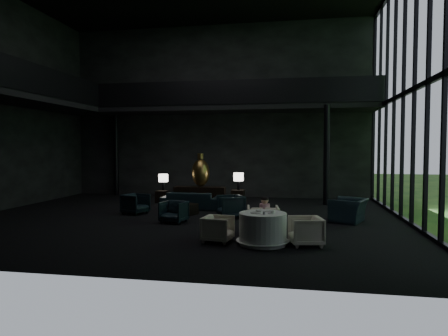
% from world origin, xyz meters
% --- Properties ---
extents(floor, '(14.00, 12.00, 0.02)m').
position_xyz_m(floor, '(0.00, 0.00, 0.00)').
color(floor, black).
rests_on(floor, ground).
extents(wall_back, '(14.00, 0.04, 8.00)m').
position_xyz_m(wall_back, '(0.00, 6.00, 4.00)').
color(wall_back, black).
rests_on(wall_back, ground).
extents(wall_front, '(14.00, 0.04, 8.00)m').
position_xyz_m(wall_front, '(0.00, -6.00, 4.00)').
color(wall_front, black).
rests_on(wall_front, ground).
extents(curtain_wall, '(0.20, 12.00, 8.00)m').
position_xyz_m(curtain_wall, '(6.95, 0.00, 4.00)').
color(curtain_wall, black).
rests_on(curtain_wall, ground).
extents(mezzanine_left, '(2.00, 12.00, 0.25)m').
position_xyz_m(mezzanine_left, '(-6.00, 0.00, 4.00)').
color(mezzanine_left, black).
rests_on(mezzanine_left, wall_left).
extents(mezzanine_back, '(12.00, 2.00, 0.25)m').
position_xyz_m(mezzanine_back, '(1.00, 5.00, 4.00)').
color(mezzanine_back, black).
rests_on(mezzanine_back, wall_back).
extents(railing_left, '(0.06, 12.00, 1.00)m').
position_xyz_m(railing_left, '(-5.00, 0.00, 4.60)').
color(railing_left, black).
rests_on(railing_left, mezzanine_left).
extents(railing_back, '(12.00, 0.06, 1.00)m').
position_xyz_m(railing_back, '(1.00, 4.00, 4.60)').
color(railing_back, black).
rests_on(railing_back, mezzanine_back).
extents(column_nw, '(0.24, 0.24, 4.00)m').
position_xyz_m(column_nw, '(-5.00, 5.70, 2.00)').
color(column_nw, black).
rests_on(column_nw, floor).
extents(column_ne, '(0.24, 0.24, 4.00)m').
position_xyz_m(column_ne, '(4.80, 4.00, 2.00)').
color(column_ne, black).
rests_on(column_ne, floor).
extents(console, '(2.13, 0.48, 0.68)m').
position_xyz_m(console, '(-0.32, 3.58, 0.34)').
color(console, black).
rests_on(console, floor).
extents(bronze_urn, '(0.74, 0.74, 1.38)m').
position_xyz_m(bronze_urn, '(-0.32, 3.74, 1.26)').
color(bronze_urn, olive).
rests_on(bronze_urn, console).
extents(side_table_left, '(0.45, 0.45, 0.50)m').
position_xyz_m(side_table_left, '(-1.92, 3.46, 0.25)').
color(side_table_left, black).
rests_on(side_table_left, floor).
extents(table_lamp_left, '(0.41, 0.41, 0.68)m').
position_xyz_m(table_lamp_left, '(-1.92, 3.65, 0.99)').
color(table_lamp_left, black).
rests_on(table_lamp_left, side_table_left).
extents(side_table_right, '(0.52, 0.52, 0.57)m').
position_xyz_m(side_table_right, '(1.28, 3.60, 0.29)').
color(side_table_right, black).
rests_on(side_table_right, floor).
extents(table_lamp_right, '(0.41, 0.41, 0.69)m').
position_xyz_m(table_lamp_right, '(1.28, 3.72, 1.07)').
color(table_lamp_right, black).
rests_on(table_lamp_right, side_table_right).
extents(sofa, '(2.33, 0.70, 0.91)m').
position_xyz_m(sofa, '(-0.26, 1.97, 0.46)').
color(sofa, black).
rests_on(sofa, floor).
extents(lounge_armchair_west, '(0.89, 0.92, 0.75)m').
position_xyz_m(lounge_armchair_west, '(-1.87, 0.55, 0.38)').
color(lounge_armchair_west, black).
rests_on(lounge_armchair_west, floor).
extents(lounge_armchair_east, '(1.05, 1.08, 0.85)m').
position_xyz_m(lounge_armchair_east, '(1.49, 0.38, 0.43)').
color(lounge_armchair_east, black).
rests_on(lounge_armchair_east, floor).
extents(lounge_armchair_south, '(0.77, 0.73, 0.68)m').
position_xyz_m(lounge_armchair_south, '(-0.08, -0.79, 0.34)').
color(lounge_armchair_south, black).
rests_on(lounge_armchair_south, floor).
extents(window_armchair, '(1.14, 1.35, 1.00)m').
position_xyz_m(window_armchair, '(5.20, 0.26, 0.50)').
color(window_armchair, black).
rests_on(window_armchair, floor).
extents(coffee_table, '(1.08, 1.08, 0.37)m').
position_xyz_m(coffee_table, '(-0.25, 0.67, 0.18)').
color(coffee_table, black).
rests_on(coffee_table, floor).
extents(dining_table, '(1.27, 1.27, 0.75)m').
position_xyz_m(dining_table, '(2.82, -3.07, 0.33)').
color(dining_table, white).
rests_on(dining_table, floor).
extents(dining_chair_north, '(0.98, 0.93, 0.91)m').
position_xyz_m(dining_chair_north, '(2.74, -2.02, 0.46)').
color(dining_chair_north, beige).
rests_on(dining_chair_north, floor).
extents(dining_chair_east, '(0.78, 0.81, 0.71)m').
position_xyz_m(dining_chair_east, '(3.82, -2.99, 0.36)').
color(dining_chair_east, beige).
rests_on(dining_chair_east, floor).
extents(dining_chair_west, '(0.64, 0.68, 0.62)m').
position_xyz_m(dining_chair_west, '(1.73, -3.01, 0.31)').
color(dining_chair_west, '#BBB098').
rests_on(dining_chair_west, floor).
extents(child, '(0.27, 0.27, 0.58)m').
position_xyz_m(child, '(2.79, -2.13, 0.74)').
color(child, '#C97C9A').
rests_on(child, dining_chair_north).
extents(plate_a, '(0.33, 0.33, 0.02)m').
position_xyz_m(plate_a, '(2.66, -3.14, 0.76)').
color(plate_a, white).
rests_on(plate_a, dining_table).
extents(plate_b, '(0.25, 0.25, 0.01)m').
position_xyz_m(plate_b, '(2.97, -2.87, 0.76)').
color(plate_b, white).
rests_on(plate_b, dining_table).
extents(saucer, '(0.20, 0.20, 0.01)m').
position_xyz_m(saucer, '(3.02, -3.15, 0.76)').
color(saucer, white).
rests_on(saucer, dining_table).
extents(coffee_cup, '(0.10, 0.10, 0.07)m').
position_xyz_m(coffee_cup, '(3.05, -3.15, 0.79)').
color(coffee_cup, white).
rests_on(coffee_cup, saucer).
extents(cereal_bowl, '(0.15, 0.15, 0.07)m').
position_xyz_m(cereal_bowl, '(2.72, -2.97, 0.79)').
color(cereal_bowl, white).
rests_on(cereal_bowl, dining_table).
extents(cream_pot, '(0.07, 0.07, 0.07)m').
position_xyz_m(cream_pot, '(2.86, -3.28, 0.78)').
color(cream_pot, '#99999E').
rests_on(cream_pot, dining_table).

